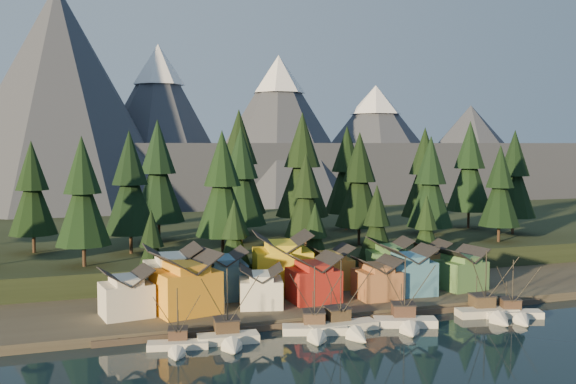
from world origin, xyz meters
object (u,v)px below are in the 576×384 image
object	(u,v)px
boat_0	(177,338)
house_front_0	(126,291)
house_front_1	(185,281)
boat_5	(490,304)
boat_2	(315,321)
boat_1	(229,328)
boat_6	(516,307)
house_back_1	(223,273)
boat_4	(406,313)
boat_3	(346,318)
house_back_0	(172,273)

from	to	relation	value
boat_0	house_front_0	size ratio (longest dim) A/B	1.10
house_front_1	boat_5	bearing A→B (deg)	-30.50
boat_2	boat_1	bearing A→B (deg)	-162.87
boat_5	boat_6	xyz separation A→B (m)	(3.73, -1.89, -0.40)
boat_1	house_back_1	bearing A→B (deg)	84.15
boat_4	boat_6	world-z (taller)	boat_4
boat_3	house_back_0	bearing A→B (deg)	135.95
boat_1	house_front_1	xyz separation A→B (m)	(-3.89, 14.64, 4.35)
boat_0	boat_6	world-z (taller)	boat_6
boat_0	boat_3	xyz separation A→B (m)	(26.67, 0.15, 0.48)
boat_5	house_front_1	size ratio (longest dim) A/B	1.08
boat_5	house_back_1	size ratio (longest dim) A/B	1.41
house_front_1	house_back_0	bearing A→B (deg)	85.57
boat_6	house_back_1	xyz separation A→B (m)	(-45.13, 24.56, 4.22)
boat_1	boat_3	xyz separation A→B (m)	(18.94, -0.16, -0.24)
boat_4	boat_0	bearing A→B (deg)	-161.66
boat_3	boat_6	size ratio (longest dim) A/B	1.16
boat_2	house_back_1	world-z (taller)	boat_2
boat_4	boat_5	world-z (taller)	boat_5
boat_0	boat_5	world-z (taller)	boat_5
boat_6	house_front_0	size ratio (longest dim) A/B	1.23
boat_5	house_back_0	bearing A→B (deg)	166.32
house_front_0	house_back_0	xyz separation A→B (m)	(8.49, 6.01, 1.25)
boat_1	house_back_1	distance (m)	23.00
boat_2	house_front_1	bearing A→B (deg)	157.48
boat_0	boat_2	world-z (taller)	boat_2
boat_1	house_front_1	bearing A→B (deg)	110.19
boat_6	house_front_1	world-z (taller)	house_front_1
house_back_1	boat_2	bearing A→B (deg)	-63.14
boat_6	boat_0	bearing A→B (deg)	-162.92
boat_0	house_back_1	bearing A→B (deg)	72.99
house_front_0	boat_6	bearing A→B (deg)	-24.62
boat_4	house_back_0	world-z (taller)	house_back_0
boat_4	boat_5	distance (m)	16.55
boat_0	boat_3	distance (m)	26.67
boat_3	house_back_0	xyz separation A→B (m)	(-23.96, 21.75, 4.63)
boat_2	house_back_0	xyz separation A→B (m)	(-18.79, 21.58, 4.68)
boat_3	house_back_1	distance (m)	27.03
boat_5	house_front_0	world-z (taller)	boat_5
boat_3	house_back_1	xyz separation A→B (m)	(-14.55, 22.43, 3.98)
boat_0	boat_1	bearing A→B (deg)	13.53
boat_2	boat_6	world-z (taller)	boat_2
boat_2	boat_4	size ratio (longest dim) A/B	0.95
boat_3	house_front_0	size ratio (longest dim) A/B	1.42
house_back_0	house_back_1	bearing A→B (deg)	5.01
boat_2	house_front_1	xyz separation A→B (m)	(-17.66, 14.64, 4.63)
boat_0	house_front_1	xyz separation A→B (m)	(3.84, 14.95, 5.07)
house_front_1	boat_6	bearing A→B (deg)	-31.25
house_front_1	house_back_0	world-z (taller)	house_back_0
boat_0	boat_6	size ratio (longest dim) A/B	0.90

